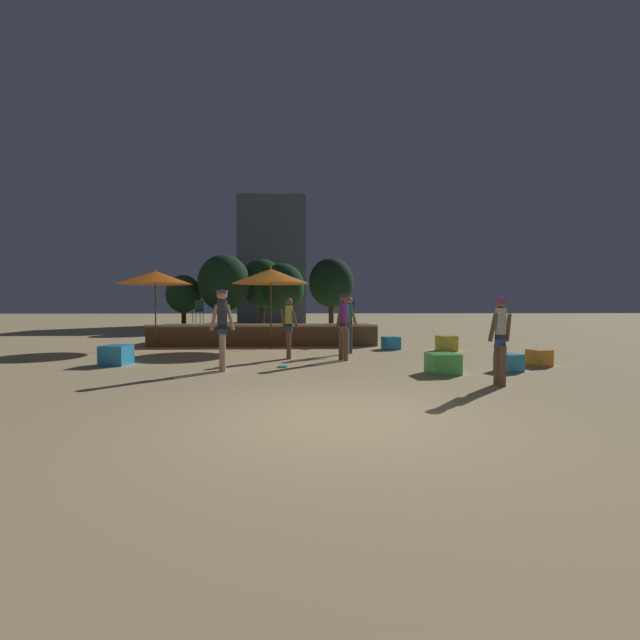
# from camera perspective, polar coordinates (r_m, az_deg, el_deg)

# --- Properties ---
(ground_plane) EXTENTS (120.00, 120.00, 0.00)m
(ground_plane) POSITION_cam_1_polar(r_m,az_deg,el_deg) (5.94, 2.48, -13.01)
(ground_plane) COLOR tan
(wooden_deck) EXTENTS (8.35, 2.66, 0.79)m
(wooden_deck) POSITION_cam_1_polar(r_m,az_deg,el_deg) (16.83, -7.23, -1.88)
(wooden_deck) COLOR brown
(wooden_deck) RESTS_ON ground
(patio_umbrella_0) EXTENTS (2.72, 2.72, 2.85)m
(patio_umbrella_0) POSITION_cam_1_polar(r_m,az_deg,el_deg) (15.10, -6.58, 5.81)
(patio_umbrella_0) COLOR brown
(patio_umbrella_0) RESTS_ON ground
(patio_umbrella_1) EXTENTS (2.54, 2.54, 2.78)m
(patio_umbrella_1) POSITION_cam_1_polar(r_m,az_deg,el_deg) (16.05, -21.15, 5.31)
(patio_umbrella_1) COLOR brown
(patio_umbrella_1) RESTS_ON ground
(cube_seat_0) EXTENTS (0.65, 0.65, 0.49)m
(cube_seat_0) POSITION_cam_1_polar(r_m,az_deg,el_deg) (14.68, 16.51, -3.00)
(cube_seat_0) COLOR yellow
(cube_seat_0) RESTS_ON ground
(cube_seat_1) EXTENTS (0.70, 0.70, 0.50)m
(cube_seat_1) POSITION_cam_1_polar(r_m,az_deg,el_deg) (12.06, -25.53, -4.24)
(cube_seat_1) COLOR #2D9EDB
(cube_seat_1) RESTS_ON ground
(cube_seat_2) EXTENTS (0.61, 0.61, 0.40)m
(cube_seat_2) POSITION_cam_1_polar(r_m,az_deg,el_deg) (10.78, 23.87, -5.21)
(cube_seat_2) COLOR #2D9EDB
(cube_seat_2) RESTS_ON ground
(cube_seat_3) EXTENTS (0.69, 0.69, 0.45)m
(cube_seat_3) POSITION_cam_1_polar(r_m,az_deg,el_deg) (9.91, 16.06, -5.61)
(cube_seat_3) COLOR #4CC651
(cube_seat_3) RESTS_ON ground
(cube_seat_4) EXTENTS (0.57, 0.57, 0.41)m
(cube_seat_4) POSITION_cam_1_polar(r_m,az_deg,el_deg) (12.02, 27.19, -4.50)
(cube_seat_4) COLOR orange
(cube_seat_4) RESTS_ON ground
(cube_seat_5) EXTENTS (0.62, 0.62, 0.43)m
(cube_seat_5) POSITION_cam_1_polar(r_m,az_deg,el_deg) (14.72, 9.44, -3.05)
(cube_seat_5) COLOR #2D9EDB
(cube_seat_5) RESTS_ON ground
(person_0) EXTENTS (0.46, 0.43, 1.82)m
(person_0) POSITION_cam_1_polar(r_m,az_deg,el_deg) (11.68, 3.14, -0.32)
(person_0) COLOR brown
(person_0) RESTS_ON ground
(person_1) EXTENTS (0.48, 0.39, 1.76)m
(person_1) POSITION_cam_1_polar(r_m,az_deg,el_deg) (13.25, 3.89, -0.36)
(person_1) COLOR #2D4C7F
(person_1) RESTS_ON ground
(person_2) EXTENTS (0.52, 0.30, 1.72)m
(person_2) POSITION_cam_1_polar(r_m,az_deg,el_deg) (12.04, -4.19, -0.78)
(person_2) COLOR brown
(person_2) RESTS_ON ground
(person_3) EXTENTS (0.49, 0.29, 1.68)m
(person_3) POSITION_cam_1_polar(r_m,az_deg,el_deg) (8.78, 22.91, -2.01)
(person_3) COLOR brown
(person_3) RESTS_ON ground
(person_4) EXTENTS (0.57, 0.31, 1.87)m
(person_4) POSITION_cam_1_polar(r_m,az_deg,el_deg) (10.07, -12.91, -0.53)
(person_4) COLOR tan
(person_4) RESTS_ON ground
(bistro_chair_0) EXTENTS (0.41, 0.41, 0.90)m
(bistro_chair_0) POSITION_cam_1_polar(r_m,az_deg,el_deg) (17.33, -15.85, 1.41)
(bistro_chair_0) COLOR #1E4C47
(bistro_chair_0) RESTS_ON wooden_deck
(bistro_chair_1) EXTENTS (0.47, 0.47, 0.90)m
(bistro_chair_1) POSITION_cam_1_polar(r_m,az_deg,el_deg) (16.39, 3.98, 1.45)
(bistro_chair_1) COLOR #47474C
(bistro_chair_1) RESTS_ON wooden_deck
(frisbee_disc) EXTENTS (0.25, 0.25, 0.03)m
(frisbee_disc) POSITION_cam_1_polar(r_m,az_deg,el_deg) (10.53, -4.99, -6.21)
(frisbee_disc) COLOR #33B2D8
(frisbee_disc) RESTS_ON ground
(background_tree_0) EXTENTS (3.00, 3.00, 4.41)m
(background_tree_0) POSITION_cam_1_polar(r_m,az_deg,el_deg) (25.62, -12.68, 4.84)
(background_tree_0) COLOR #3D2B1C
(background_tree_0) RESTS_ON ground
(background_tree_1) EXTENTS (2.06, 2.06, 3.26)m
(background_tree_1) POSITION_cam_1_polar(r_m,az_deg,el_deg) (26.96, -17.73, 3.30)
(background_tree_1) COLOR #3D2B1C
(background_tree_1) RESTS_ON ground
(background_tree_2) EXTENTS (2.46, 2.46, 4.05)m
(background_tree_2) POSITION_cam_1_polar(r_m,az_deg,el_deg) (23.53, 1.51, 4.97)
(background_tree_2) COLOR #3D2B1C
(background_tree_2) RESTS_ON ground
(background_tree_3) EXTENTS (2.76, 2.76, 4.32)m
(background_tree_3) POSITION_cam_1_polar(r_m,az_deg,el_deg) (26.81, -7.73, 4.84)
(background_tree_3) COLOR #3D2B1C
(background_tree_3) RESTS_ON ground
(background_tree_4) EXTENTS (2.65, 2.65, 3.99)m
(background_tree_4) POSITION_cam_1_polar(r_m,az_deg,el_deg) (26.03, -5.02, 4.35)
(background_tree_4) COLOR #3D2B1C
(background_tree_4) RESTS_ON ground
(distant_building) EXTENTS (5.13, 4.50, 9.67)m
(distant_building) POSITION_cam_1_polar(r_m,az_deg,el_deg) (34.44, -6.21, 7.68)
(distant_building) COLOR #4C5666
(distant_building) RESTS_ON ground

